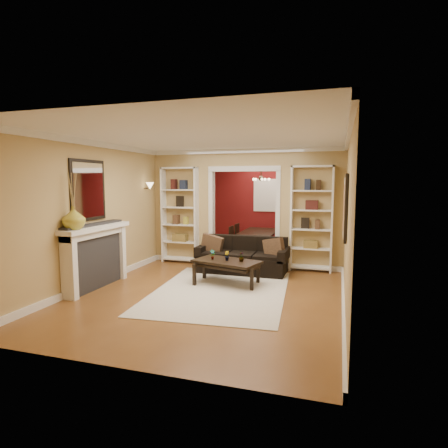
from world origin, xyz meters
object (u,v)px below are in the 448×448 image
(bookshelf_right, at_px, (311,219))
(dining_table, at_px, (260,242))
(coffee_table, at_px, (227,272))
(fireplace, at_px, (97,257))
(sofa, at_px, (242,255))
(bookshelf_left, at_px, (180,215))

(bookshelf_right, xyz_separation_m, dining_table, (-1.50, 1.85, -0.85))
(coffee_table, relative_size, dining_table, 0.73)
(fireplace, bearing_deg, sofa, 40.98)
(sofa, distance_m, fireplace, 2.98)
(bookshelf_left, xyz_separation_m, dining_table, (1.60, 1.85, -0.85))
(sofa, height_order, fireplace, fireplace)
(bookshelf_left, bearing_deg, fireplace, -102.05)
(sofa, bearing_deg, dining_table, 92.55)
(coffee_table, bearing_deg, sofa, 102.50)
(coffee_table, height_order, bookshelf_right, bookshelf_right)
(dining_table, bearing_deg, bookshelf_left, 139.23)
(sofa, distance_m, dining_table, 2.43)
(sofa, relative_size, bookshelf_right, 0.85)
(sofa, bearing_deg, fireplace, -139.02)
(sofa, distance_m, coffee_table, 1.03)
(bookshelf_left, bearing_deg, dining_table, 49.23)
(bookshelf_left, distance_m, fireplace, 2.65)
(sofa, height_order, dining_table, sofa)
(dining_table, bearing_deg, coffee_table, -178.96)
(sofa, xyz_separation_m, bookshelf_left, (-1.70, 0.58, 0.77))
(coffee_table, bearing_deg, dining_table, 106.12)
(bookshelf_right, bearing_deg, bookshelf_left, 180.00)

